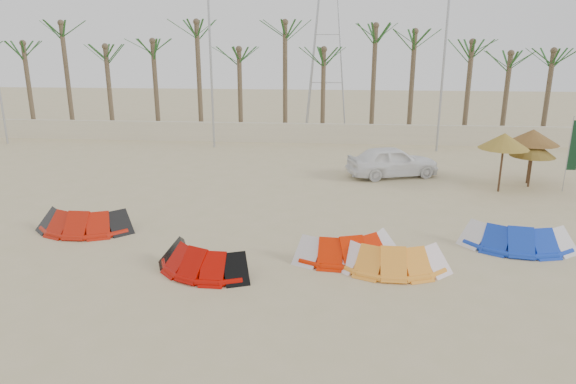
# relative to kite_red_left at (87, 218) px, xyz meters

# --- Properties ---
(ground) EXTENTS (120.00, 120.00, 0.00)m
(ground) POSITION_rel_kite_red_left_xyz_m (7.24, -4.99, -0.42)
(ground) COLOR #C3AF87
(ground) RESTS_ON ground
(boundary_wall) EXTENTS (60.00, 0.30, 1.30)m
(boundary_wall) POSITION_rel_kite_red_left_xyz_m (7.24, 17.01, 0.23)
(boundary_wall) COLOR beige
(boundary_wall) RESTS_ON ground
(palm_line) EXTENTS (52.00, 4.00, 7.70)m
(palm_line) POSITION_rel_kite_red_left_xyz_m (7.91, 18.51, 6.03)
(palm_line) COLOR brown
(palm_line) RESTS_ON ground
(lamp_b) EXTENTS (1.25, 0.14, 11.00)m
(lamp_b) POSITION_rel_kite_red_left_xyz_m (1.27, 15.01, 5.35)
(lamp_b) COLOR #A5A8AD
(lamp_b) RESTS_ON ground
(lamp_c) EXTENTS (1.25, 0.14, 11.00)m
(lamp_c) POSITION_rel_kite_red_left_xyz_m (15.27, 15.01, 5.35)
(lamp_c) COLOR #A5A8AD
(lamp_c) RESTS_ON ground
(pylon) EXTENTS (3.00, 3.00, 14.00)m
(pylon) POSITION_rel_kite_red_left_xyz_m (8.24, 23.01, -0.42)
(pylon) COLOR #A5A8AD
(pylon) RESTS_ON ground
(kite_red_left) EXTENTS (3.42, 1.55, 0.90)m
(kite_red_left) POSITION_rel_kite_red_left_xyz_m (0.00, 0.00, 0.00)
(kite_red_left) COLOR #B01707
(kite_red_left) RESTS_ON ground
(kite_red_mid) EXTENTS (3.50, 2.48, 0.90)m
(kite_red_mid) POSITION_rel_kite_red_left_xyz_m (5.06, -2.96, -0.00)
(kite_red_mid) COLOR #AB0700
(kite_red_mid) RESTS_ON ground
(kite_red_right) EXTENTS (3.66, 2.35, 0.90)m
(kite_red_right) POSITION_rel_kite_red_left_xyz_m (9.39, -1.57, -0.00)
(kite_red_right) COLOR red
(kite_red_right) RESTS_ON ground
(kite_orange) EXTENTS (3.34, 1.59, 0.90)m
(kite_orange) POSITION_rel_kite_red_left_xyz_m (10.66, -2.30, -0.00)
(kite_orange) COLOR orange
(kite_orange) RESTS_ON ground
(kite_blue) EXTENTS (3.66, 1.97, 0.90)m
(kite_blue) POSITION_rel_kite_red_left_xyz_m (14.97, -0.22, 0.00)
(kite_blue) COLOR #1236B9
(kite_blue) RESTS_ON ground
(parasol_left) EXTENTS (2.20, 2.20, 2.69)m
(parasol_left) POSITION_rel_kite_red_left_xyz_m (16.40, 6.31, 1.91)
(parasol_left) COLOR #4C331E
(parasol_left) RESTS_ON ground
(parasol_mid) EXTENTS (2.02, 2.02, 2.16)m
(parasol_mid) POSITION_rel_kite_red_left_xyz_m (18.04, 7.24, 1.39)
(parasol_mid) COLOR #4C331E
(parasol_mid) RESTS_ON ground
(parasol_right) EXTENTS (2.40, 2.40, 2.62)m
(parasol_right) POSITION_rel_kite_red_left_xyz_m (18.19, 7.88, 1.84)
(parasol_right) COLOR #4C331E
(parasol_right) RESTS_ON ground
(flag_green) EXTENTS (0.45, 0.04, 3.45)m
(flag_green) POSITION_rel_kite_red_left_xyz_m (19.48, 6.55, 1.62)
(flag_green) COLOR #A5A8AD
(flag_green) RESTS_ON ground
(car) EXTENTS (4.88, 3.11, 1.55)m
(car) POSITION_rel_kite_red_left_xyz_m (11.84, 8.60, 0.35)
(car) COLOR white
(car) RESTS_ON ground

